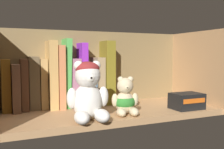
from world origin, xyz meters
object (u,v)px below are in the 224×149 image
object	(u,v)px
book_1	(15,87)
teddy_bear_larger	(88,92)
book_9	(81,74)
book_6	(58,76)
book_11	(97,81)
book_3	(33,83)
book_4	(43,83)
small_product_box	(187,101)
book_10	(89,84)
book_12	(106,72)
book_5	(51,74)
book_2	(24,84)
teddy_bear_smaller	(125,99)
book_7	(65,73)
book_8	(73,82)
book_0	(6,85)

from	to	relation	value
book_1	teddy_bear_larger	world-z (taller)	teddy_bear_larger
book_9	teddy_bear_larger	bearing A→B (deg)	-101.75
book_6	book_11	distance (cm)	14.97
book_1	book_11	bearing A→B (deg)	0.00
book_3	book_4	world-z (taller)	book_3
book_9	small_product_box	bearing A→B (deg)	-34.74
small_product_box	book_3	bearing A→B (deg)	155.93
book_6	small_product_box	bearing A→B (deg)	-28.58
book_4	book_3	bearing A→B (deg)	180.00
book_11	book_3	bearing A→B (deg)	180.00
book_4	small_product_box	size ratio (longest dim) A/B	1.64
book_10	book_12	distance (cm)	8.06
book_5	teddy_bear_larger	xyz separation A→B (cm)	(6.68, -22.61, -3.72)
book_4	book_12	world-z (taller)	book_12
book_2	book_12	size ratio (longest dim) A/B	0.72
book_2	teddy_bear_smaller	world-z (taller)	book_2
book_4	teddy_bear_smaller	distance (cm)	30.68
book_9	book_10	world-z (taller)	book_9
book_7	teddy_bear_smaller	bearing A→B (deg)	-54.64
book_10	small_product_box	world-z (taller)	book_10
book_1	book_8	bearing A→B (deg)	0.00
book_12	teddy_bear_larger	size ratio (longest dim) A/B	1.40
book_10	book_11	size ratio (longest dim) A/B	0.88
book_7	book_9	size ratio (longest dim) A/B	1.06
book_6	teddy_bear_smaller	xyz separation A→B (cm)	(16.88, -20.43, -6.32)
book_4	book_7	distance (cm)	8.77
book_2	book_10	bearing A→B (deg)	0.00
book_11	teddy_bear_larger	bearing A→B (deg)	-115.80
book_1	book_12	world-z (taller)	book_12
book_4	book_12	size ratio (longest dim) A/B	0.73
book_1	book_2	world-z (taller)	book_2
book_4	book_5	size ratio (longest dim) A/B	0.74
book_4	book_8	world-z (taller)	same
book_5	book_9	world-z (taller)	book_5
book_6	book_9	world-z (taller)	book_9
book_5	teddy_bear_smaller	distance (cm)	29.23
teddy_bear_larger	book_7	bearing A→B (deg)	93.83
book_5	book_6	distance (cm)	2.90
teddy_bear_smaller	book_9	bearing A→B (deg)	112.06
book_2	book_11	world-z (taller)	book_11
book_4	teddy_bear_larger	world-z (taller)	book_4
book_2	book_7	world-z (taller)	book_7
book_1	teddy_bear_smaller	size ratio (longest dim) A/B	1.31
book_2	book_3	world-z (taller)	book_3
book_12	small_product_box	world-z (taller)	book_12
book_0	book_8	distance (cm)	23.11
book_2	book_9	world-z (taller)	book_9
teddy_bear_smaller	small_product_box	bearing A→B (deg)	-3.55
book_2	book_7	size ratio (longest dim) A/B	0.71
book_2	book_7	xyz separation A→B (cm)	(14.35, 0.00, 3.53)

